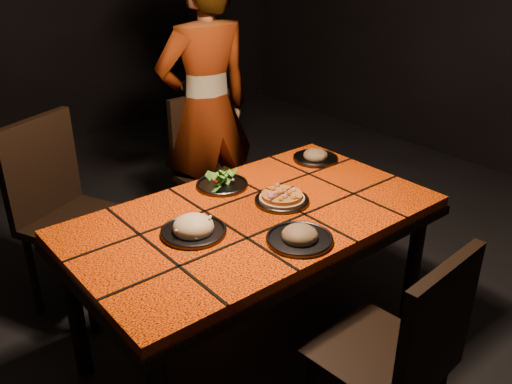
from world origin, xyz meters
TOP-DOWN VIEW (x-y plane):
  - room_shell at (0.00, 0.00)m, footprint 6.04×7.04m
  - dining_table at (0.00, 0.00)m, footprint 1.62×0.92m
  - chair_near at (0.00, -0.82)m, footprint 0.46×0.46m
  - chair_far_left at (-0.51, 0.94)m, footprint 0.62×0.62m
  - chair_far_right at (0.46, 0.98)m, footprint 0.44×0.44m
  - diner at (0.48, 1.06)m, footprint 0.68×0.48m
  - plate_pizza at (0.16, -0.00)m, footprint 0.25×0.25m
  - plate_pasta at (-0.30, 0.02)m, footprint 0.27×0.27m
  - plate_salad at (0.05, 0.31)m, footprint 0.25×0.25m
  - plate_mushroom_a at (-0.01, -0.30)m, footprint 0.27×0.27m
  - plate_mushroom_b at (0.64, 0.26)m, footprint 0.24×0.24m

SIDE VIEW (x-z plane):
  - chair_near at x=0.00m, z-range 0.07..1.01m
  - chair_far_right at x=0.46m, z-range 0.07..1.04m
  - chair_far_left at x=-0.51m, z-range 0.08..1.11m
  - dining_table at x=0.00m, z-range 0.30..1.05m
  - plate_pizza at x=0.16m, z-range 0.75..0.79m
  - plate_mushroom_b at x=0.64m, z-range 0.73..0.81m
  - plate_mushroom_a at x=-0.01m, z-range 0.73..0.82m
  - plate_pasta at x=-0.30m, z-range 0.73..0.82m
  - plate_salad at x=0.05m, z-range 0.74..0.81m
  - diner at x=0.48m, z-range 0.00..1.75m
  - room_shell at x=0.00m, z-range -0.04..3.04m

